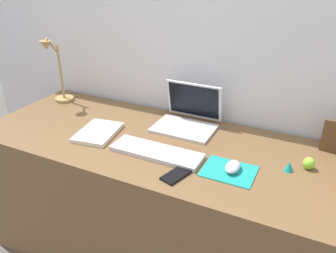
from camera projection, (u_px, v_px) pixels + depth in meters
The scene contains 11 objects.
back_wall at pixel (198, 101), 1.85m from camera, with size 3.07×0.05×1.63m, color silver.
desk at pixel (167, 206), 1.74m from camera, with size 1.87×0.68×0.74m, color brown.
laptop at pixel (188, 116), 1.72m from camera, with size 0.30×0.26×0.21m.
keyboard at pixel (156, 152), 1.49m from camera, with size 0.41×0.13×0.02m, color silver.
mousepad at pixel (229, 171), 1.37m from camera, with size 0.21×0.17×0.00m, color teal.
mouse at pixel (233, 167), 1.36m from camera, with size 0.06×0.10×0.03m, color silver.
cell_phone at pixel (176, 175), 1.34m from camera, with size 0.06×0.13×0.01m, color black.
desk_lamp at pixel (56, 73), 1.95m from camera, with size 0.11×0.17×0.39m.
notebook_pad at pixel (98, 132), 1.66m from camera, with size 0.17×0.24×0.02m, color silver.
toy_figurine_teal at pixel (289, 166), 1.37m from camera, with size 0.04×0.04×0.04m, color teal.
toy_figurine_lime at pixel (309, 163), 1.38m from camera, with size 0.05×0.05×0.05m, color #8CDB33.
Camera 1 is at (0.61, -1.23, 1.51)m, focal length 36.30 mm.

